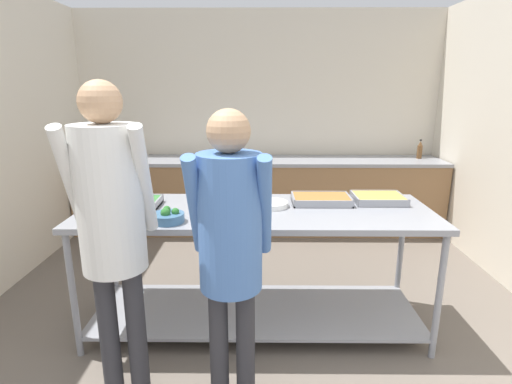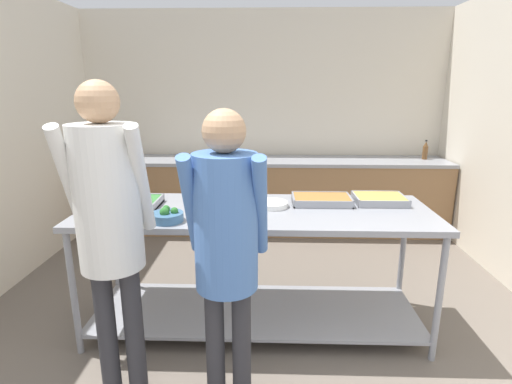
{
  "view_description": "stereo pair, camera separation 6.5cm",
  "coord_description": "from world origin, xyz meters",
  "px_view_note": "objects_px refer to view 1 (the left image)",
  "views": [
    {
      "loc": [
        0.01,
        -1.01,
        1.76
      ],
      "look_at": [
        -0.01,
        1.76,
        1.02
      ],
      "focal_mm": 28.0,
      "sensor_mm": 36.0,
      "label": 1
    },
    {
      "loc": [
        0.08,
        -1.01,
        1.76
      ],
      "look_at": [
        -0.01,
        1.76,
        1.02
      ],
      "focal_mm": 28.0,
      "sensor_mm": 36.0,
      "label": 2
    }
  ],
  "objects_px": {
    "plate_stack": "(272,204)",
    "guest_serving_right": "(111,215)",
    "sauce_pan": "(226,196)",
    "serving_tray_vegetables": "(130,204)",
    "serving_tray_greens": "(378,199)",
    "serving_tray_roast": "(321,200)",
    "guest_serving_left": "(230,235)",
    "water_bottle": "(420,150)",
    "broccoli_bowl": "(168,217)"
  },
  "relations": [
    {
      "from": "sauce_pan",
      "to": "guest_serving_right",
      "type": "xyz_separation_m",
      "value": [
        -0.51,
        -0.96,
        0.16
      ]
    },
    {
      "from": "serving_tray_vegetables",
      "to": "water_bottle",
      "type": "relative_size",
      "value": 1.73
    },
    {
      "from": "serving_tray_roast",
      "to": "serving_tray_greens",
      "type": "relative_size",
      "value": 1.16
    },
    {
      "from": "serving_tray_vegetables",
      "to": "guest_serving_right",
      "type": "height_order",
      "value": "guest_serving_right"
    },
    {
      "from": "serving_tray_greens",
      "to": "guest_serving_left",
      "type": "relative_size",
      "value": 0.22
    },
    {
      "from": "plate_stack",
      "to": "serving_tray_roast",
      "type": "bearing_deg",
      "value": 15.2
    },
    {
      "from": "sauce_pan",
      "to": "serving_tray_greens",
      "type": "bearing_deg",
      "value": -1.5
    },
    {
      "from": "serving_tray_roast",
      "to": "water_bottle",
      "type": "xyz_separation_m",
      "value": [
        1.49,
        1.99,
        0.06
      ]
    },
    {
      "from": "broccoli_bowl",
      "to": "serving_tray_roast",
      "type": "distance_m",
      "value": 1.13
    },
    {
      "from": "sauce_pan",
      "to": "water_bottle",
      "type": "height_order",
      "value": "water_bottle"
    },
    {
      "from": "guest_serving_left",
      "to": "water_bottle",
      "type": "distance_m",
      "value": 3.63
    },
    {
      "from": "serving_tray_greens",
      "to": "guest_serving_right",
      "type": "bearing_deg",
      "value": -150.62
    },
    {
      "from": "broccoli_bowl",
      "to": "water_bottle",
      "type": "distance_m",
      "value": 3.51
    },
    {
      "from": "plate_stack",
      "to": "serving_tray_roast",
      "type": "distance_m",
      "value": 0.38
    },
    {
      "from": "sauce_pan",
      "to": "serving_tray_greens",
      "type": "xyz_separation_m",
      "value": [
        1.14,
        -0.03,
        -0.01
      ]
    },
    {
      "from": "sauce_pan",
      "to": "guest_serving_left",
      "type": "relative_size",
      "value": 0.23
    },
    {
      "from": "sauce_pan",
      "to": "plate_stack",
      "type": "height_order",
      "value": "sauce_pan"
    },
    {
      "from": "serving_tray_vegetables",
      "to": "serving_tray_greens",
      "type": "xyz_separation_m",
      "value": [
        1.81,
        0.16,
        -0.0
      ]
    },
    {
      "from": "serving_tray_roast",
      "to": "serving_tray_vegetables",
      "type": "bearing_deg",
      "value": -174.47
    },
    {
      "from": "broccoli_bowl",
      "to": "water_bottle",
      "type": "height_order",
      "value": "water_bottle"
    },
    {
      "from": "water_bottle",
      "to": "serving_tray_greens",
      "type": "bearing_deg",
      "value": -118.39
    },
    {
      "from": "serving_tray_roast",
      "to": "guest_serving_right",
      "type": "height_order",
      "value": "guest_serving_right"
    },
    {
      "from": "serving_tray_roast",
      "to": "water_bottle",
      "type": "bearing_deg",
      "value": 53.14
    },
    {
      "from": "sauce_pan",
      "to": "guest_serving_left",
      "type": "height_order",
      "value": "guest_serving_left"
    },
    {
      "from": "sauce_pan",
      "to": "serving_tray_roast",
      "type": "height_order",
      "value": "sauce_pan"
    },
    {
      "from": "broccoli_bowl",
      "to": "guest_serving_right",
      "type": "distance_m",
      "value": 0.52
    },
    {
      "from": "guest_serving_left",
      "to": "serving_tray_vegetables",
      "type": "bearing_deg",
      "value": 132.72
    },
    {
      "from": "broccoli_bowl",
      "to": "guest_serving_right",
      "type": "height_order",
      "value": "guest_serving_right"
    },
    {
      "from": "serving_tray_roast",
      "to": "serving_tray_greens",
      "type": "distance_m",
      "value": 0.43
    },
    {
      "from": "serving_tray_vegetables",
      "to": "sauce_pan",
      "type": "height_order",
      "value": "sauce_pan"
    },
    {
      "from": "serving_tray_vegetables",
      "to": "serving_tray_roast",
      "type": "xyz_separation_m",
      "value": [
        1.38,
        0.13,
        -0.0
      ]
    },
    {
      "from": "plate_stack",
      "to": "water_bottle",
      "type": "bearing_deg",
      "value": 48.32
    },
    {
      "from": "serving_tray_greens",
      "to": "sauce_pan",
      "type": "bearing_deg",
      "value": 178.5
    },
    {
      "from": "serving_tray_vegetables",
      "to": "serving_tray_greens",
      "type": "distance_m",
      "value": 1.82
    },
    {
      "from": "sauce_pan",
      "to": "serving_tray_vegetables",
      "type": "bearing_deg",
      "value": -164.01
    },
    {
      "from": "broccoli_bowl",
      "to": "sauce_pan",
      "type": "relative_size",
      "value": 0.55
    },
    {
      "from": "serving_tray_roast",
      "to": "guest_serving_left",
      "type": "bearing_deg",
      "value": -121.7
    },
    {
      "from": "sauce_pan",
      "to": "water_bottle",
      "type": "xyz_separation_m",
      "value": [
        2.2,
        1.93,
        0.05
      ]
    },
    {
      "from": "serving_tray_vegetables",
      "to": "sauce_pan",
      "type": "distance_m",
      "value": 0.7
    },
    {
      "from": "serving_tray_greens",
      "to": "guest_serving_left",
      "type": "height_order",
      "value": "guest_serving_left"
    },
    {
      "from": "serving_tray_vegetables",
      "to": "plate_stack",
      "type": "distance_m",
      "value": 1.01
    },
    {
      "from": "plate_stack",
      "to": "guest_serving_right",
      "type": "xyz_separation_m",
      "value": [
        -0.85,
        -0.8,
        0.18
      ]
    },
    {
      "from": "guest_serving_left",
      "to": "sauce_pan",
      "type": "bearing_deg",
      "value": 95.94
    },
    {
      "from": "sauce_pan",
      "to": "plate_stack",
      "type": "xyz_separation_m",
      "value": [
        0.34,
        -0.16,
        -0.02
      ]
    },
    {
      "from": "broccoli_bowl",
      "to": "guest_serving_left",
      "type": "height_order",
      "value": "guest_serving_left"
    },
    {
      "from": "broccoli_bowl",
      "to": "plate_stack",
      "type": "relative_size",
      "value": 0.86
    },
    {
      "from": "sauce_pan",
      "to": "serving_tray_roast",
      "type": "xyz_separation_m",
      "value": [
        0.71,
        -0.06,
        -0.01
      ]
    },
    {
      "from": "sauce_pan",
      "to": "guest_serving_left",
      "type": "xyz_separation_m",
      "value": [
        0.11,
        -1.03,
        0.08
      ]
    },
    {
      "from": "serving_tray_vegetables",
      "to": "serving_tray_roast",
      "type": "height_order",
      "value": "same"
    },
    {
      "from": "plate_stack",
      "to": "guest_serving_left",
      "type": "height_order",
      "value": "guest_serving_left"
    }
  ]
}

